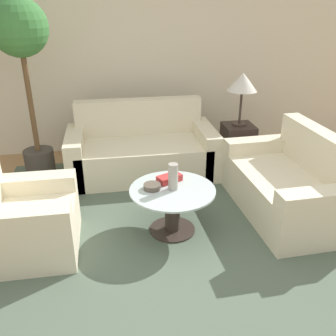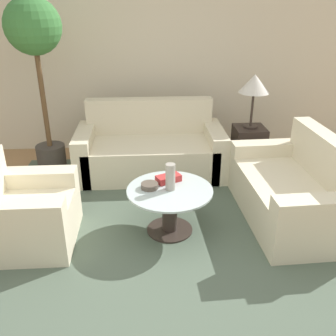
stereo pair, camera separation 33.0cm
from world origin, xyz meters
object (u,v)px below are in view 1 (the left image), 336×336
Objects in this scene: potted_plant at (23,53)px; book_stack at (169,178)px; table_lamp at (243,83)px; vase at (173,177)px; coffee_table at (172,204)px; armchair at (21,223)px; loveseat at (291,186)px; sofa_main at (141,151)px; bowl at (152,187)px.

potted_plant reaches higher than book_stack.
book_stack is at bearing -132.81° from table_lamp.
coffee_table is at bearing -175.05° from vase.
armchair is 1.38m from vase.
sofa_main is at bearing -132.88° from loveseat.
potted_plant is (-2.50, 0.06, 0.41)m from table_lamp.
coffee_table is 1.92m from table_lamp.
armchair is at bearing -86.87° from loveseat.
armchair is at bearing -129.05° from sofa_main.
vase is at bearing -113.04° from book_stack.
armchair is at bearing -176.58° from vase.
potted_plant is at bearing 178.62° from table_lamp.
coffee_table is at bearing -45.24° from potted_plant.
table_lamp is 1.94m from bowl.
table_lamp is (2.44, 1.43, 0.81)m from armchair.
coffee_table is (1.34, 0.08, 0.01)m from armchair.
loveseat is 5.98× the size of vase.
loveseat is at bearing -24.92° from potted_plant.
sofa_main is 1.20× the size of loveseat.
potted_plant is at bearing 178.86° from sofa_main.
table_lamp is at bearing -1.38° from potted_plant.
bowl is at bearing 169.64° from vase.
vase reaches higher than bowl.
book_stack reaches higher than coffee_table.
vase is at bearing -45.12° from potted_plant.
table_lamp is 4.11× the size of bowl.
armchair is 2.95m from table_lamp.
sofa_main is 1.49m from table_lamp.
loveseat is at bearing -84.60° from armchair.
book_stack is at bearing -41.83° from potted_plant.
bowl is (-0.18, 0.04, 0.18)m from coffee_table.
book_stack is (0.15, -1.23, 0.20)m from sofa_main.
loveseat is at bearing -25.05° from book_stack.
coffee_table is at bearing -83.88° from sofa_main.
armchair reaches higher than vase.
potted_plant is at bearing 112.69° from book_stack.
armchair is 1.93m from potted_plant.
bowl is at bearing -91.49° from sofa_main.
table_lamp is 2.52× the size of book_stack.
table_lamp is at bearing -174.06° from loveseat.
vase reaches higher than coffee_table.
sofa_main is 1.40m from coffee_table.
loveseat is 1.89× the size of coffee_table.
armchair is at bearing -87.64° from potted_plant.
sofa_main reaches higher than coffee_table.
table_lamp reaches higher than book_stack.
vase is at bearing 4.95° from coffee_table.
table_lamp reaches higher than loveseat.
potted_plant is 2.11m from bowl.
loveseat reaches higher than vase.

